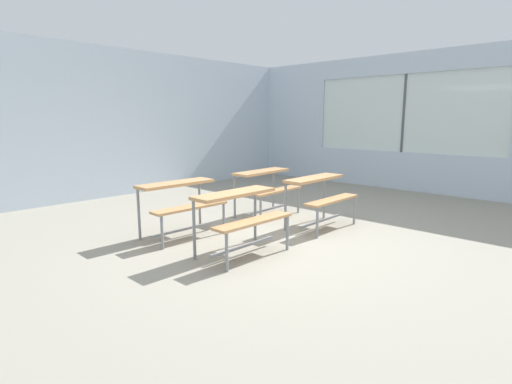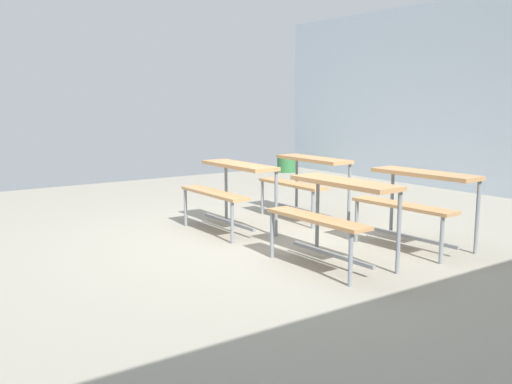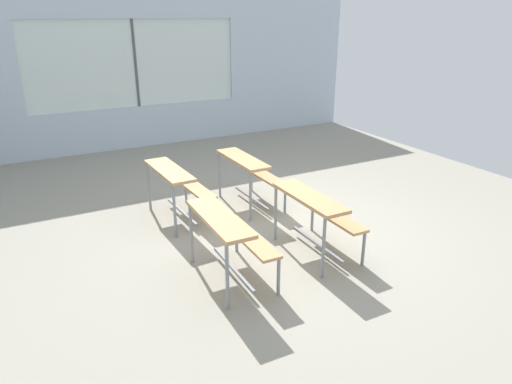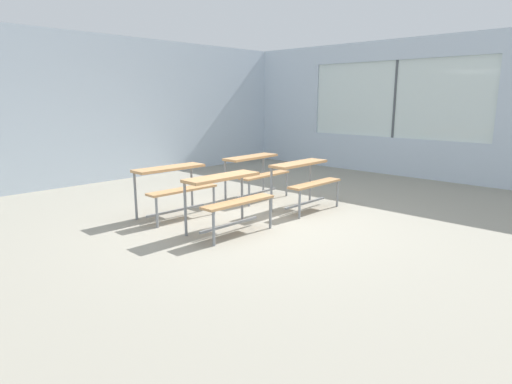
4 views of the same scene
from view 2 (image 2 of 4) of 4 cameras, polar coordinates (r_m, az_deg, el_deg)
name	(u,v)px [view 2 (image 2 of 4)]	position (r m, az deg, el deg)	size (l,w,h in m)	color
ground	(266,243)	(5.87, 0.96, -5.16)	(10.00, 9.00, 0.05)	gray
desk_bench_r0c0	(231,180)	(6.22, -2.56, 1.19)	(1.10, 0.60, 0.74)	tan
desk_bench_r0c1	(335,202)	(4.94, 7.94, -0.97)	(1.10, 0.60, 0.74)	tan
desk_bench_r1c0	(306,172)	(6.92, 5.05, 1.97)	(1.11, 0.62, 0.74)	tan
desk_bench_r1c1	(417,191)	(5.72, 15.90, 0.14)	(1.12, 0.64, 0.74)	tan
trash_bin	(287,163)	(11.47, 3.09, 2.89)	(0.38, 0.38, 0.35)	#2D6B38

